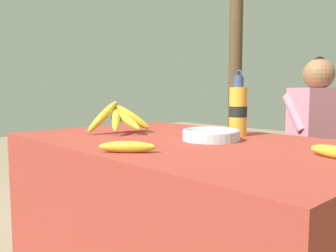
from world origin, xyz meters
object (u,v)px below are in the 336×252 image
object	(u,v)px
loose_banana_front	(127,147)
support_post_near	(236,55)
water_bottle	(238,110)
serving_bowl	(211,134)
loose_banana_side	(334,152)
seated_vendor	(311,126)
wooden_bench	(334,170)
banana_bunch_ripe	(121,118)

from	to	relation	value
loose_banana_front	support_post_near	size ratio (longest dim) A/B	0.07
water_bottle	serving_bowl	bearing A→B (deg)	-84.56
loose_banana_side	support_post_near	xyz separation A→B (m)	(-1.57, 1.64, 0.50)
loose_banana_front	seated_vendor	world-z (taller)	seated_vendor
loose_banana_side	wooden_bench	distance (m)	1.41
banana_bunch_ripe	seated_vendor	xyz separation A→B (m)	(0.25, 1.35, -0.11)
wooden_bench	support_post_near	bearing A→B (deg)	160.75
water_bottle	loose_banana_side	bearing A→B (deg)	-23.96
serving_bowl	loose_banana_side	distance (m)	0.48
loose_banana_front	support_post_near	world-z (taller)	support_post_near
water_bottle	loose_banana_side	size ratio (longest dim) A/B	1.68
wooden_bench	serving_bowl	bearing A→B (deg)	-88.77
loose_banana_front	banana_bunch_ripe	bearing A→B (deg)	146.57
serving_bowl	banana_bunch_ripe	bearing A→B (deg)	-164.44
loose_banana_front	loose_banana_side	xyz separation A→B (m)	(0.48, 0.38, 0.00)
loose_banana_front	wooden_bench	world-z (taller)	loose_banana_front
water_bottle	wooden_bench	world-z (taller)	water_bottle
loose_banana_side	loose_banana_front	bearing A→B (deg)	-141.39
water_bottle	loose_banana_side	distance (m)	0.55
banana_bunch_ripe	support_post_near	bearing A→B (deg)	110.83
loose_banana_side	wooden_bench	xyz separation A→B (m)	(-0.51, 1.27, -0.33)
banana_bunch_ripe	water_bottle	xyz separation A→B (m)	(0.41, 0.32, 0.04)
banana_bunch_ripe	serving_bowl	bearing A→B (deg)	15.56
serving_bowl	loose_banana_side	size ratio (longest dim) A/B	1.33
support_post_near	banana_bunch_ripe	bearing A→B (deg)	-69.17
wooden_bench	water_bottle	bearing A→B (deg)	-89.58
wooden_bench	support_post_near	xyz separation A→B (m)	(-1.07, 0.37, 0.83)
water_bottle	loose_banana_side	xyz separation A→B (m)	(0.50, -0.22, -0.09)
loose_banana_side	seated_vendor	world-z (taller)	seated_vendor
water_bottle	loose_banana_side	world-z (taller)	water_bottle
loose_banana_side	banana_bunch_ripe	bearing A→B (deg)	-173.89
loose_banana_front	wooden_bench	size ratio (longest dim) A/B	0.10
banana_bunch_ripe	loose_banana_front	bearing A→B (deg)	-33.43
water_bottle	support_post_near	size ratio (longest dim) A/B	0.12
wooden_bench	seated_vendor	world-z (taller)	seated_vendor
banana_bunch_ripe	loose_banana_front	size ratio (longest dim) A/B	2.12
serving_bowl	wooden_bench	bearing A→B (deg)	91.23
water_bottle	wooden_bench	xyz separation A→B (m)	(-0.01, 1.05, -0.42)
wooden_bench	banana_bunch_ripe	bearing A→B (deg)	-106.47
loose_banana_side	wooden_bench	bearing A→B (deg)	111.73
banana_bunch_ripe	water_bottle	distance (m)	0.52
serving_bowl	support_post_near	xyz separation A→B (m)	(-1.09, 1.62, 0.49)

